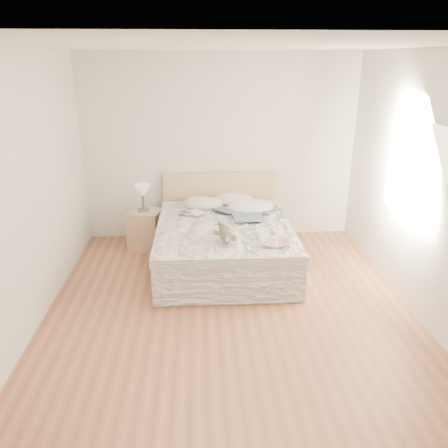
{
  "coord_description": "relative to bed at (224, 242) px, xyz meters",
  "views": [
    {
      "loc": [
        -0.31,
        -4.13,
        2.59
      ],
      "look_at": [
        -0.01,
        1.05,
        0.62
      ],
      "focal_mm": 35.0,
      "sensor_mm": 36.0,
      "label": 1
    }
  ],
  "objects": [
    {
      "name": "floor",
      "position": [
        0.0,
        -1.19,
        -0.31
      ],
      "size": [
        4.0,
        4.5,
        0.0
      ],
      "primitive_type": "cube",
      "color": "brown",
      "rests_on": "ground"
    },
    {
      "name": "ceiling",
      "position": [
        0.0,
        -1.19,
        2.39
      ],
      "size": [
        4.0,
        4.5,
        0.0
      ],
      "primitive_type": "cube",
      "color": "white",
      "rests_on": "ground"
    },
    {
      "name": "wall_back",
      "position": [
        0.0,
        1.06,
        1.04
      ],
      "size": [
        4.0,
        0.02,
        2.7
      ],
      "primitive_type": "cube",
      "color": "silver",
      "rests_on": "ground"
    },
    {
      "name": "wall_front",
      "position": [
        0.0,
        -3.44,
        1.04
      ],
      "size": [
        4.0,
        0.02,
        2.7
      ],
      "primitive_type": "cube",
      "color": "silver",
      "rests_on": "ground"
    },
    {
      "name": "wall_left",
      "position": [
        -2.0,
        -1.19,
        1.04
      ],
      "size": [
        0.02,
        4.5,
        2.7
      ],
      "primitive_type": "cube",
      "color": "silver",
      "rests_on": "ground"
    },
    {
      "name": "wall_right",
      "position": [
        2.0,
        -1.19,
        1.04
      ],
      "size": [
        0.02,
        4.5,
        2.7
      ],
      "primitive_type": "cube",
      "color": "silver",
      "rests_on": "ground"
    },
    {
      "name": "window",
      "position": [
        1.99,
        -0.89,
        1.14
      ],
      "size": [
        0.02,
        1.3,
        1.1
      ],
      "primitive_type": "cube",
      "color": "white",
      "rests_on": "wall_right"
    },
    {
      "name": "bed",
      "position": [
        0.0,
        0.0,
        0.0
      ],
      "size": [
        1.72,
        2.14,
        1.0
      ],
      "color": "tan",
      "rests_on": "floor"
    },
    {
      "name": "nightstand",
      "position": [
        -1.1,
        0.61,
        -0.03
      ],
      "size": [
        0.53,
        0.5,
        0.56
      ],
      "primitive_type": "cube",
      "rotation": [
        0.0,
        0.0,
        -0.25
      ],
      "color": "tan",
      "rests_on": "floor"
    },
    {
      "name": "table_lamp",
      "position": [
        -1.11,
        0.63,
        0.53
      ],
      "size": [
        0.31,
        0.31,
        0.38
      ],
      "color": "#494540",
      "rests_on": "nightstand"
    },
    {
      "name": "pillow_left",
      "position": [
        -0.26,
        0.67,
        0.33
      ],
      "size": [
        0.67,
        0.54,
        0.18
      ],
      "primitive_type": "ellipsoid",
      "rotation": [
        0.0,
        0.0,
        -0.25
      ],
      "color": "white",
      "rests_on": "bed"
    },
    {
      "name": "pillow_middle",
      "position": [
        0.2,
        0.82,
        0.33
      ],
      "size": [
        0.62,
        0.45,
        0.18
      ],
      "primitive_type": "ellipsoid",
      "rotation": [
        0.0,
        0.0,
        -0.06
      ],
      "color": "white",
      "rests_on": "bed"
    },
    {
      "name": "pillow_right",
      "position": [
        0.4,
        0.46,
        0.33
      ],
      "size": [
        0.66,
        0.47,
        0.2
      ],
      "primitive_type": "ellipsoid",
      "rotation": [
        0.0,
        0.0,
        0.02
      ],
      "color": "white",
      "rests_on": "bed"
    },
    {
      "name": "blouse",
      "position": [
        0.33,
        0.2,
        0.32
      ],
      "size": [
        0.66,
        0.7,
        0.03
      ],
      "primitive_type": null,
      "rotation": [
        0.0,
        0.0,
        0.05
      ],
      "color": "#374C65",
      "rests_on": "bed"
    },
    {
      "name": "photo_book",
      "position": [
        -0.43,
        0.28,
        0.32
      ],
      "size": [
        0.35,
        0.33,
        0.02
      ],
      "primitive_type": "cube",
      "rotation": [
        0.0,
        0.0,
        0.63
      ],
      "color": "white",
      "rests_on": "bed"
    },
    {
      "name": "childrens_book",
      "position": [
        0.56,
        -0.8,
        0.32
      ],
      "size": [
        0.37,
        0.28,
        0.02
      ],
      "primitive_type": "cube",
      "rotation": [
        0.0,
        0.0,
        -0.18
      ],
      "color": "#FFECCB",
      "rests_on": "bed"
    },
    {
      "name": "teddy_bear",
      "position": [
        -0.0,
        -0.67,
        0.34
      ],
      "size": [
        0.3,
        0.37,
        0.17
      ],
      "primitive_type": null,
      "rotation": [
        0.0,
        0.0,
        0.24
      ],
      "color": "#675A51",
      "rests_on": "bed"
    }
  ]
}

